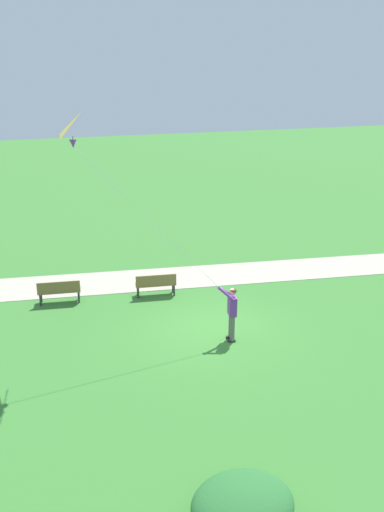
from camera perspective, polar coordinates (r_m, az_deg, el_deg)
ground_plane at (r=16.78m, az=2.18°, el=-8.09°), size 120.00×120.00×0.00m
walkway_path at (r=20.65m, az=-8.73°, el=-2.89°), size 8.50×31.86×0.02m
person_kite_flyer at (r=15.67m, az=4.43°, el=-5.95°), size 0.51×0.63×1.83m
flying_kite at (r=13.96m, az=-12.11°, el=13.55°), size 1.74×4.04×5.08m
park_bench_near_walkway at (r=19.01m, az=-4.06°, el=-3.05°), size 0.72×1.56×0.88m
park_bench_far_walkway at (r=18.97m, az=-14.64°, el=-3.71°), size 0.72×1.56×0.88m
lakeside_shrub at (r=10.36m, az=5.69°, el=-25.94°), size 1.64×1.94×0.71m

